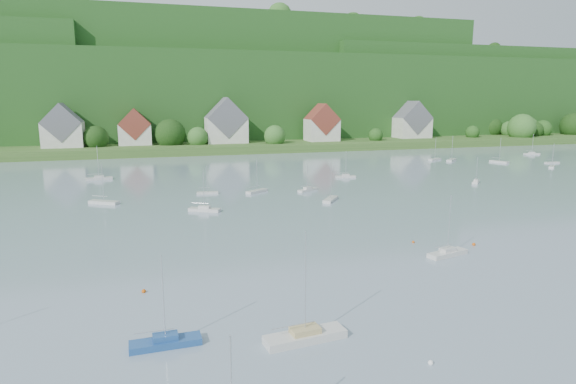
# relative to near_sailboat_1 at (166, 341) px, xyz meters

# --- Properties ---
(far_shore_strip) EXTENTS (600.00, 60.00, 3.00)m
(far_shore_strip) POSITION_rel_near_sailboat_1_xyz_m (25.49, 167.97, 1.07)
(far_shore_strip) COLOR #345921
(far_shore_strip) RESTS_ON ground
(forested_ridge) EXTENTS (620.00, 181.22, 69.89)m
(forested_ridge) POSITION_rel_near_sailboat_1_xyz_m (25.89, 236.54, 22.45)
(forested_ridge) COLOR #153C13
(forested_ridge) RESTS_ON ground
(village_building_0) EXTENTS (14.00, 10.40, 16.00)m
(village_building_0) POSITION_rel_near_sailboat_1_xyz_m (-29.51, 154.97, 9.08)
(village_building_0) COLOR beige
(village_building_0) RESTS_ON far_shore_strip
(village_building_1) EXTENTS (12.00, 9.36, 14.00)m
(village_building_1) POSITION_rel_near_sailboat_1_xyz_m (-4.51, 156.97, 8.32)
(village_building_1) COLOR beige
(village_building_1) RESTS_ON far_shore_strip
(village_building_2) EXTENTS (16.00, 11.44, 18.00)m
(village_building_2) POSITION_rel_near_sailboat_1_xyz_m (30.49, 155.97, 9.84)
(village_building_2) COLOR beige
(village_building_2) RESTS_ON far_shore_strip
(village_building_3) EXTENTS (13.00, 10.40, 15.50)m
(village_building_3) POSITION_rel_near_sailboat_1_xyz_m (70.49, 153.97, 9.00)
(village_building_3) COLOR beige
(village_building_3) RESTS_ON far_shore_strip
(village_building_4) EXTENTS (15.00, 10.40, 16.50)m
(village_building_4) POSITION_rel_near_sailboat_1_xyz_m (115.49, 157.97, 9.16)
(village_building_4) COLOR beige
(village_building_4) RESTS_ON far_shore_strip
(near_sailboat_1) EXTENTS (5.95, 1.82, 7.97)m
(near_sailboat_1) POSITION_rel_near_sailboat_1_xyz_m (0.00, 0.00, 0.00)
(near_sailboat_1) COLOR navy
(near_sailboat_1) RESTS_ON ground
(near_sailboat_2) EXTENTS (7.36, 2.80, 9.70)m
(near_sailboat_2) POSITION_rel_near_sailboat_1_xyz_m (11.53, -2.40, 0.05)
(near_sailboat_2) COLOR silver
(near_sailboat_2) RESTS_ON ground
(near_sailboat_3) EXTENTS (6.25, 3.17, 8.12)m
(near_sailboat_3) POSITION_rel_near_sailboat_1_xyz_m (36.82, 14.15, 0.00)
(near_sailboat_3) COLOR silver
(near_sailboat_3) RESTS_ON ground
(mooring_buoy_1) EXTENTS (0.43, 0.43, 0.43)m
(mooring_buoy_1) POSITION_rel_near_sailboat_1_xyz_m (19.78, -8.74, -0.43)
(mooring_buoy_1) COLOR white
(mooring_buoy_1) RESTS_ON ground
(mooring_buoy_2) EXTENTS (0.48, 0.48, 0.48)m
(mooring_buoy_2) POSITION_rel_near_sailboat_1_xyz_m (43.13, 17.10, -0.43)
(mooring_buoy_2) COLOR #CD510A
(mooring_buoy_2) RESTS_ON ground
(mooring_buoy_3) EXTENTS (0.39, 0.39, 0.39)m
(mooring_buoy_3) POSITION_rel_near_sailboat_1_xyz_m (35.56, 20.62, -0.43)
(mooring_buoy_3) COLOR #CD510A
(mooring_buoy_3) RESTS_ON ground
(mooring_buoy_5) EXTENTS (0.47, 0.47, 0.47)m
(mooring_buoy_5) POSITION_rel_near_sailboat_1_xyz_m (-1.77, 12.51, -0.43)
(mooring_buoy_5) COLOR #CD510A
(mooring_buoy_5) RESTS_ON ground
(far_sailboat_cluster) EXTENTS (205.07, 62.25, 8.71)m
(far_sailboat_cluster) POSITION_rel_near_sailboat_1_xyz_m (35.38, 81.87, -0.06)
(far_sailboat_cluster) COLOR silver
(far_sailboat_cluster) RESTS_ON ground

